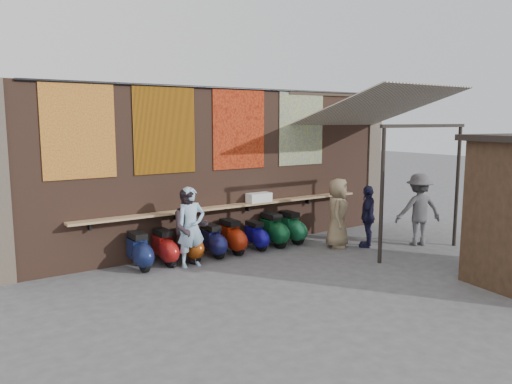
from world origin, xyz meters
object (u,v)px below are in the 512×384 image
Objects in this scene: scooter_stool_6 at (273,230)px; diner_right at (189,228)px; scooter_stool_7 at (291,227)px; scooter_stool_3 at (213,241)px; shopper_tan at (338,213)px; shelf_box at (259,198)px; scooter_stool_1 at (165,247)px; scooter_stool_0 at (139,251)px; scooter_stool_4 at (232,237)px; scooter_stool_2 at (189,244)px; shopper_grey at (419,209)px; diner_left at (191,227)px; shopper_navy at (368,216)px; scooter_stool_5 at (256,236)px.

scooter_stool_6 is 0.51× the size of diner_right.
scooter_stool_6 is 1.03× the size of scooter_stool_7.
scooter_stool_3 is 3.25m from shopper_tan.
scooter_stool_3 is 0.90× the size of scooter_stool_6.
shelf_box is at bearing 128.10° from scooter_stool_6.
scooter_stool_0 is at bearing -175.63° from scooter_stool_1.
shopper_tan is (2.52, -1.01, 0.48)m from scooter_stool_4.
scooter_stool_2 reaches higher than scooter_stool_3.
shopper_grey is at bearing -16.44° from scooter_stool_0.
scooter_stool_1 is 0.81m from diner_left.
scooter_stool_6 is at bearing -51.90° from shelf_box.
scooter_stool_2 is at bearing 71.00° from diner_left.
scooter_stool_1 is 4.42m from shopper_tan.
diner_left is (-2.56, -0.44, 0.46)m from scooter_stool_6.
shopper_grey reaches higher than diner_right.
shelf_box is 1.21m from scooter_stool_7.
shopper_navy is at bearing -17.75° from scooter_stool_2.
scooter_stool_4 is (2.36, 0.01, 0.00)m from scooter_stool_0.
scooter_stool_6 is at bearing -71.61° from shopper_navy.
scooter_stool_0 is at bearing 9.39° from shopper_grey.
scooter_stool_1 is 5.16m from shopper_navy.
scooter_stool_0 is 5.74m from shopper_navy.
shopper_tan is at bearing -66.93° from shopper_navy.
shelf_box is 1.01m from scooter_stool_5.
scooter_stool_0 is at bearing -179.64° from scooter_stool_4.
scooter_stool_2 is 0.46× the size of diner_left.
diner_left is (-2.00, -0.40, 0.53)m from scooter_stool_5.
shelf_box is 0.36× the size of shopper_tan.
shopper_tan reaches higher than shelf_box.
scooter_stool_7 reaches higher than scooter_stool_4.
shopper_tan reaches higher than scooter_stool_6.
diner_left is at bearing -168.65° from scooter_stool_5.
shopper_tan is at bearing -13.73° from scooter_stool_1.
diner_left is (-0.16, -0.43, 0.50)m from scooter_stool_2.
shelf_box reaches higher than scooter_stool_3.
shelf_box is at bearing 8.17° from scooter_stool_2.
diner_right is at bearing -171.31° from scooter_stool_6.
diner_left is 1.03× the size of diner_right.
diner_left reaches higher than diner_right.
scooter_stool_4 is (-1.00, -0.29, -0.84)m from shelf_box.
diner_right reaches higher than scooter_stool_0.
scooter_stool_6 is 0.50× the size of shopper_tan.
scooter_stool_4 is at bearing 176.14° from scooter_stool_5.
scooter_stool_5 is (3.04, -0.03, -0.05)m from scooter_stool_0.
scooter_stool_4 is (0.53, 0.03, 0.03)m from scooter_stool_3.
scooter_stool_1 is at bearing -174.63° from shelf_box.
shopper_tan is (3.84, -0.56, -0.00)m from diner_left.
scooter_stool_2 is at bearing -0.22° from scooter_stool_0.
scooter_stool_3 is at bearing -0.36° from scooter_stool_0.
scooter_stool_5 is at bearing -3.86° from scooter_stool_4.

